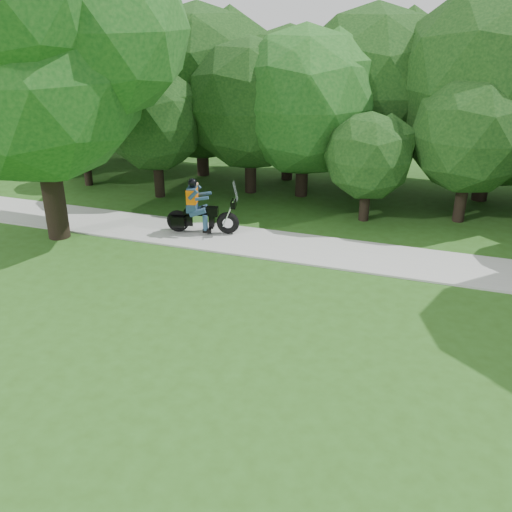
# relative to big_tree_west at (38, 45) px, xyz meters

# --- Properties ---
(ground) EXTENTS (100.00, 100.00, 0.00)m
(ground) POSITION_rel_big_tree_west_xyz_m (10.54, -6.85, -5.76)
(ground) COLOR #284F16
(ground) RESTS_ON ground
(walkway) EXTENTS (60.00, 2.20, 0.06)m
(walkway) POSITION_rel_big_tree_west_xyz_m (10.54, 1.15, -5.73)
(walkway) COLOR #A4A49F
(walkway) RESTS_ON ground
(tree_line) EXTENTS (39.74, 12.16, 7.86)m
(tree_line) POSITION_rel_big_tree_west_xyz_m (10.79, 7.94, -2.04)
(tree_line) COLOR black
(tree_line) RESTS_ON ground
(big_tree_west) EXTENTS (8.64, 6.56, 9.96)m
(big_tree_west) POSITION_rel_big_tree_west_xyz_m (0.00, 0.00, 0.00)
(big_tree_west) COLOR black
(big_tree_west) RESTS_ON ground
(touring_motorcycle) EXTENTS (2.36, 1.06, 1.81)m
(touring_motorcycle) POSITION_rel_big_tree_west_xyz_m (4.18, 1.27, -5.04)
(touring_motorcycle) COLOR black
(touring_motorcycle) RESTS_ON walkway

